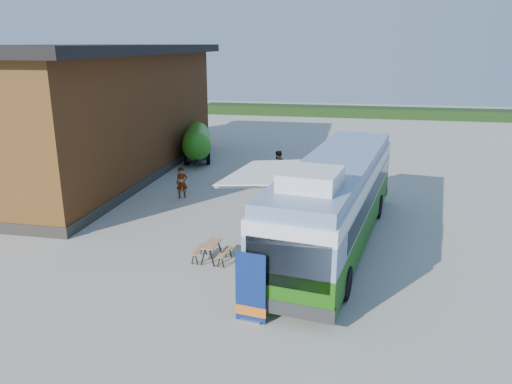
% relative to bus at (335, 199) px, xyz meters
% --- Properties ---
extents(ground, '(100.00, 100.00, 0.00)m').
position_rel_bus_xyz_m(ground, '(-4.07, -1.58, -1.88)').
color(ground, '#BCB7AD').
rests_on(ground, ground).
extents(barn, '(9.60, 21.20, 7.50)m').
position_rel_bus_xyz_m(barn, '(-14.57, 8.42, 1.71)').
color(barn, brown).
rests_on(barn, ground).
extents(hedge, '(40.00, 3.00, 1.00)m').
position_rel_bus_xyz_m(hedge, '(3.93, 36.42, -1.38)').
color(hedge, '#264419').
rests_on(hedge, ground).
extents(bus, '(4.67, 13.09, 3.94)m').
position_rel_bus_xyz_m(bus, '(0.00, 0.00, 0.00)').
color(bus, '#1E7213').
rests_on(bus, ground).
extents(awning, '(3.29, 4.63, 0.52)m').
position_rel_bus_xyz_m(awning, '(-2.55, 0.04, 0.99)').
color(awning, white).
rests_on(awning, ground).
extents(banner, '(0.91, 0.28, 2.11)m').
position_rel_bus_xyz_m(banner, '(-2.00, -6.20, -1.02)').
color(banner, navy).
rests_on(banner, ground).
extents(picnic_table, '(1.26, 1.14, 0.69)m').
position_rel_bus_xyz_m(picnic_table, '(-4.23, -2.44, -1.37)').
color(picnic_table, tan).
rests_on(picnic_table, ground).
extents(person_a, '(0.67, 0.57, 1.57)m').
position_rel_bus_xyz_m(person_a, '(-7.88, 4.70, -1.10)').
color(person_a, '#999999').
rests_on(person_a, ground).
extents(person_b, '(1.04, 1.11, 1.81)m').
position_rel_bus_xyz_m(person_b, '(-3.57, 8.62, -0.98)').
color(person_b, '#999999').
rests_on(person_b, ground).
extents(slurry_tanker, '(3.09, 5.99, 2.30)m').
position_rel_bus_xyz_m(slurry_tanker, '(-9.77, 13.01, -0.56)').
color(slurry_tanker, '#2D8618').
rests_on(slurry_tanker, ground).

